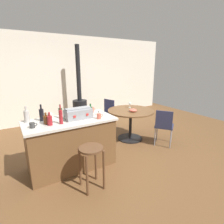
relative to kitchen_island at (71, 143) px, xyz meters
name	(u,v)px	position (x,y,z in m)	size (l,w,h in m)	color
ground_plane	(103,151)	(0.74, 0.20, -0.45)	(8.80, 8.80, 0.00)	brown
back_wall	(62,79)	(0.74, 2.92, 0.90)	(8.00, 0.10, 2.70)	silver
kitchen_island	(71,143)	(0.00, 0.00, 0.00)	(1.52, 0.74, 0.90)	brown
wooden_stool	(91,158)	(0.06, -0.72, 0.04)	(0.36, 0.36, 0.66)	brown
dining_table	(131,117)	(1.65, 0.43, 0.12)	(1.12, 1.12, 0.74)	black
folding_chair_near	(106,113)	(1.44, 1.26, 0.06)	(0.51, 0.51, 0.87)	navy
folding_chair_far	(164,125)	(2.07, -0.26, 0.05)	(0.56, 0.56, 0.85)	navy
wood_stove	(80,105)	(1.06, 2.27, 0.12)	(0.44, 0.45, 2.37)	black
toolbox	(78,113)	(0.15, -0.02, 0.54)	(0.46, 0.26, 0.19)	gray
bottle_0	(46,120)	(-0.39, -0.03, 0.52)	(0.08, 0.08, 0.19)	#603314
bottle_1	(27,116)	(-0.64, 0.23, 0.55)	(0.08, 0.08, 0.27)	#B7B2AD
bottle_2	(61,117)	(-0.19, -0.14, 0.57)	(0.06, 0.06, 0.31)	maroon
bottle_3	(91,111)	(0.43, 0.07, 0.53)	(0.08, 0.08, 0.21)	#194C23
bottle_4	(60,113)	(-0.11, 0.17, 0.54)	(0.07, 0.07, 0.25)	#194C23
bottle_5	(50,120)	(-0.36, -0.12, 0.53)	(0.08, 0.08, 0.21)	maroon
bottle_6	(42,115)	(-0.42, 0.17, 0.56)	(0.07, 0.07, 0.28)	black
cup_0	(50,116)	(-0.28, 0.21, 0.50)	(0.11, 0.08, 0.11)	white
cup_1	(32,125)	(-0.61, -0.11, 0.49)	(0.11, 0.08, 0.08)	#383838
cup_2	(100,112)	(0.58, -0.01, 0.49)	(0.11, 0.07, 0.09)	white
cup_3	(99,116)	(0.45, -0.22, 0.49)	(0.12, 0.08, 0.09)	#DB6651
cup_4	(92,110)	(0.52, 0.22, 0.50)	(0.12, 0.09, 0.10)	#DB6651
wine_glass	(130,104)	(1.77, 0.64, 0.40)	(0.07, 0.07, 0.14)	silver
serving_bowl	(133,110)	(1.60, 0.29, 0.33)	(0.18, 0.18, 0.07)	#DB6651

